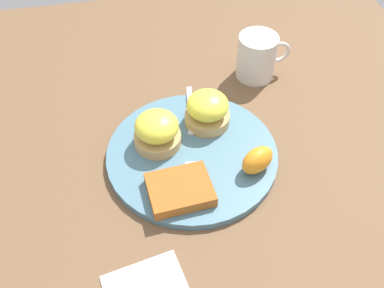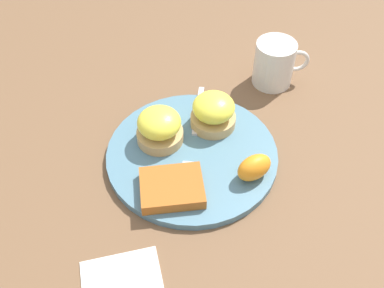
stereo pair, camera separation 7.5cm
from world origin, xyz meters
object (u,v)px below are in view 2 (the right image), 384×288
(orange_wedge, at_px, (254,168))
(cup, at_px, (275,63))
(sandwich_benedict_left, at_px, (213,112))
(sandwich_benedict_right, at_px, (159,127))
(hashbrown_patty, at_px, (172,188))
(fork, at_px, (194,139))

(orange_wedge, distance_m, cup, 0.26)
(sandwich_benedict_left, xyz_separation_m, cup, (0.13, 0.13, 0.00))
(sandwich_benedict_right, distance_m, hashbrown_patty, 0.12)
(fork, bearing_deg, sandwich_benedict_right, 176.05)
(sandwich_benedict_left, distance_m, cup, 0.18)
(orange_wedge, bearing_deg, sandwich_benedict_right, 149.48)
(orange_wedge, bearing_deg, cup, 73.36)
(hashbrown_patty, bearing_deg, sandwich_benedict_left, 62.45)
(sandwich_benedict_left, bearing_deg, orange_wedge, -65.41)
(orange_wedge, relative_size, fork, 0.25)
(fork, bearing_deg, orange_wedge, -42.57)
(cup, bearing_deg, sandwich_benedict_left, -135.29)
(sandwich_benedict_right, height_order, cup, cup)
(hashbrown_patty, distance_m, fork, 0.12)
(orange_wedge, relative_size, cup, 0.56)
(sandwich_benedict_right, distance_m, orange_wedge, 0.17)
(sandwich_benedict_left, xyz_separation_m, sandwich_benedict_right, (-0.09, -0.03, 0.00))
(orange_wedge, distance_m, fork, 0.13)
(fork, bearing_deg, hashbrown_patty, -110.06)
(hashbrown_patty, height_order, fork, hashbrown_patty)
(sandwich_benedict_left, xyz_separation_m, orange_wedge, (0.06, -0.12, -0.01))
(fork, bearing_deg, cup, 44.89)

